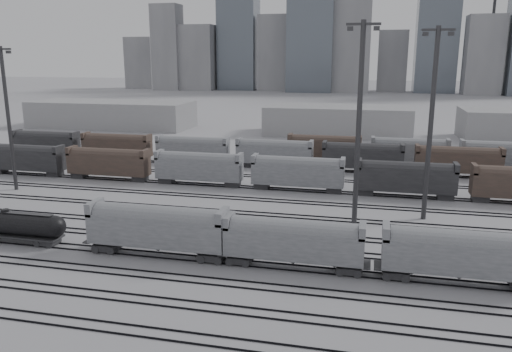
% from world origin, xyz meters
% --- Properties ---
extents(ground, '(900.00, 900.00, 0.00)m').
position_xyz_m(ground, '(0.00, 0.00, 0.00)').
color(ground, '#ADADB1').
rests_on(ground, ground).
extents(tracks, '(220.00, 71.50, 0.16)m').
position_xyz_m(tracks, '(0.00, 17.50, 0.08)').
color(tracks, black).
rests_on(tracks, ground).
extents(tank_car_b, '(15.44, 2.57, 3.81)m').
position_xyz_m(tank_car_b, '(-21.99, 1.00, 2.21)').
color(tank_car_b, black).
rests_on(tank_car_b, ground).
extents(hopper_car_a, '(15.59, 3.10, 5.57)m').
position_xyz_m(hopper_car_a, '(-2.80, 1.00, 3.44)').
color(hopper_car_a, black).
rests_on(hopper_car_a, ground).
extents(hopper_car_b, '(14.39, 2.86, 5.14)m').
position_xyz_m(hopper_car_b, '(12.19, 1.00, 3.18)').
color(hopper_car_b, black).
rests_on(hopper_car_b, ground).
extents(hopper_car_c, '(14.78, 2.94, 5.29)m').
position_xyz_m(hopper_car_c, '(28.34, 1.00, 3.27)').
color(hopper_car_c, black).
rests_on(hopper_car_c, ground).
extents(light_mast_b, '(3.69, 0.59, 23.03)m').
position_xyz_m(light_mast_b, '(-37.41, 21.97, 12.22)').
color(light_mast_b, '#343436').
rests_on(light_mast_b, ground).
extents(light_mast_c, '(4.11, 0.66, 25.70)m').
position_xyz_m(light_mast_c, '(17.80, 16.62, 13.63)').
color(light_mast_c, '#343436').
rests_on(light_mast_c, ground).
extents(light_mast_d, '(4.03, 0.64, 25.16)m').
position_xyz_m(light_mast_d, '(26.84, 21.14, 13.35)').
color(light_mast_d, '#343436').
rests_on(light_mast_d, ground).
extents(bg_string_near, '(151.00, 3.00, 5.60)m').
position_xyz_m(bg_string_near, '(8.00, 32.00, 2.80)').
color(bg_string_near, gray).
rests_on(bg_string_near, ground).
extents(bg_string_mid, '(151.00, 3.00, 5.60)m').
position_xyz_m(bg_string_mid, '(18.00, 48.00, 2.80)').
color(bg_string_mid, black).
rests_on(bg_string_mid, ground).
extents(bg_string_far, '(66.00, 3.00, 5.60)m').
position_xyz_m(bg_string_far, '(35.50, 56.00, 2.80)').
color(bg_string_far, brown).
rests_on(bg_string_far, ground).
extents(warehouse_left, '(50.00, 18.00, 8.00)m').
position_xyz_m(warehouse_left, '(-60.00, 95.00, 4.00)').
color(warehouse_left, '#ABABAE').
rests_on(warehouse_left, ground).
extents(warehouse_mid, '(40.00, 18.00, 8.00)m').
position_xyz_m(warehouse_mid, '(10.00, 95.00, 4.00)').
color(warehouse_mid, '#ABABAE').
rests_on(warehouse_mid, ground).
extents(skyline, '(316.00, 22.40, 95.00)m').
position_xyz_m(skyline, '(10.84, 280.00, 34.73)').
color(skyline, '#9C9C9F').
rests_on(skyline, ground).
extents(crane_left, '(42.00, 1.80, 100.00)m').
position_xyz_m(crane_left, '(-28.74, 305.00, 57.39)').
color(crane_left, '#343436').
rests_on(crane_left, ground).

